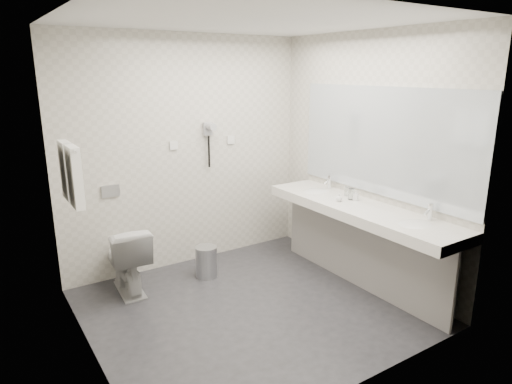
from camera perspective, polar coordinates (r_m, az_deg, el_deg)
floor at (r=4.32m, az=-0.60°, el=-14.31°), size 2.80×2.80×0.00m
ceiling at (r=3.78m, az=-0.71°, el=20.85°), size 2.80×2.80×0.00m
wall_back at (r=4.99m, az=-8.74°, el=4.87°), size 2.80×0.00×2.80m
wall_front at (r=2.89m, az=13.37°, el=-2.88°), size 2.80×0.00×2.80m
wall_left at (r=3.35m, az=-21.29°, el=-1.04°), size 0.00×2.60×2.60m
wall_right at (r=4.75m, az=13.79°, el=4.09°), size 0.00×2.60×2.60m
vanity_counter at (r=4.53m, az=12.87°, el=-2.26°), size 0.55×2.20×0.10m
vanity_panel at (r=4.69m, az=12.78°, el=-7.18°), size 0.03×2.15×0.75m
vanity_post_near at (r=4.13m, az=23.63°, el=-11.29°), size 0.06×0.06×0.75m
vanity_post_far at (r=5.42m, az=5.14°, el=-3.74°), size 0.06×0.06×0.75m
mirror at (r=4.57m, az=15.64°, el=6.10°), size 0.02×2.20×1.05m
basin_near at (r=4.12m, az=19.38°, el=-3.99°), size 0.40×0.31×0.05m
basin_far at (r=4.97m, az=7.54°, el=-0.03°), size 0.40×0.31×0.05m
faucet_near at (r=4.24m, az=21.11°, el=-2.32°), size 0.04×0.04×0.15m
faucet_far at (r=5.07m, az=9.25°, el=1.26°), size 0.04×0.04×0.15m
soap_bottle_a at (r=4.66m, az=12.45°, el=-0.42°), size 0.07×0.07×0.11m
soap_bottle_b at (r=4.60m, az=10.43°, el=-0.69°), size 0.07×0.07×0.08m
glass_left at (r=4.68m, az=11.92°, el=-0.26°), size 0.08×0.08×0.11m
glass_right at (r=4.82m, az=11.39°, el=0.10°), size 0.06×0.06×0.10m
toilet at (r=4.64m, az=-15.97°, el=-8.05°), size 0.43×0.70×0.68m
flush_plate at (r=4.76m, az=-17.85°, el=0.10°), size 0.18×0.02×0.12m
pedal_bin at (r=4.86m, az=-6.27°, el=-8.80°), size 0.30×0.30×0.32m
bin_lid at (r=4.79m, az=-6.32°, el=-6.96°), size 0.23×0.23×0.02m
towel_rail at (r=3.83m, az=-22.77°, el=5.34°), size 0.02×0.62×0.02m
towel_near at (r=3.73m, az=-21.87°, el=1.76°), size 0.07×0.24×0.48m
towel_far at (r=4.00m, az=-22.70°, el=2.51°), size 0.07×0.24×0.48m
dryer_cradle at (r=5.03m, az=-6.10°, el=7.93°), size 0.10×0.04×0.14m
dryer_barrel at (r=4.96m, az=-5.73°, el=8.19°), size 0.08×0.14×0.08m
dryer_cord at (r=5.05m, az=-5.94°, el=5.10°), size 0.02×0.02×0.35m
switch_plate_a at (r=4.90m, az=-10.33°, el=5.80°), size 0.09×0.02×0.09m
switch_plate_b at (r=5.21m, az=-3.19°, el=6.57°), size 0.09×0.02×0.09m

